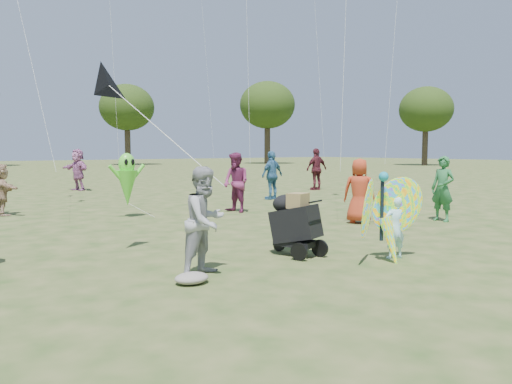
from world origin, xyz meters
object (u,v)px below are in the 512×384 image
(crowd_h, at_px, (317,169))
(alien_kite, at_px, (127,182))
(jogging_stroller, at_px, (294,220))
(crowd_e, at_px, (236,183))
(butterfly_kite, at_px, (386,218))
(child_girl, at_px, (395,227))
(crowd_a, at_px, (359,191))
(adult_man, at_px, (205,221))
(crowd_d, at_px, (1,190))
(crowd_j, at_px, (78,170))
(crowd_c, at_px, (272,175))
(crowd_f, at_px, (443,189))

(crowd_h, bearing_deg, alien_kite, 22.96)
(crowd_h, xyz_separation_m, jogging_stroller, (-10.04, -9.76, -0.33))
(crowd_e, relative_size, butterfly_kite, 1.00)
(child_girl, height_order, jogging_stroller, jogging_stroller)
(crowd_h, relative_size, alien_kite, 1.08)
(crowd_a, relative_size, crowd_e, 0.92)
(adult_man, height_order, crowd_h, crowd_h)
(crowd_d, bearing_deg, crowd_h, -94.82)
(crowd_e, relative_size, alien_kite, 1.00)
(crowd_h, bearing_deg, crowd_j, -31.71)
(adult_man, relative_size, crowd_h, 0.85)
(child_girl, distance_m, crowd_c, 10.06)
(crowd_a, bearing_deg, crowd_f, -153.48)
(crowd_d, height_order, jogging_stroller, crowd_d)
(crowd_c, bearing_deg, crowd_j, -71.71)
(crowd_j, bearing_deg, crowd_c, 13.01)
(jogging_stroller, height_order, alien_kite, alien_kite)
(adult_man, bearing_deg, butterfly_kite, -40.65)
(adult_man, height_order, crowd_d, adult_man)
(child_girl, distance_m, crowd_d, 10.85)
(crowd_e, bearing_deg, crowd_c, 118.93)
(crowd_h, bearing_deg, crowd_e, 34.60)
(crowd_f, bearing_deg, crowd_j, -164.91)
(child_girl, height_order, crowd_d, crowd_d)
(crowd_e, bearing_deg, adult_man, -45.19)
(crowd_j, bearing_deg, butterfly_kite, -16.57)
(crowd_j, bearing_deg, child_girl, -15.40)
(crowd_h, height_order, jogging_stroller, crowd_h)
(crowd_a, height_order, crowd_j, crowd_j)
(crowd_d, xyz_separation_m, crowd_f, (8.74, -8.03, 0.11))
(child_girl, relative_size, crowd_a, 0.65)
(crowd_c, bearing_deg, crowd_h, -163.48)
(jogging_stroller, bearing_deg, crowd_d, 90.14)
(crowd_f, relative_size, jogging_stroller, 1.48)
(crowd_c, height_order, crowd_d, crowd_c)
(adult_man, distance_m, crowd_c, 11.07)
(crowd_c, distance_m, alien_kite, 6.35)
(alien_kite, bearing_deg, crowd_e, -15.92)
(crowd_e, distance_m, alien_kite, 3.08)
(crowd_d, relative_size, alien_kite, 0.83)
(crowd_h, relative_size, crowd_j, 1.01)
(child_girl, xyz_separation_m, crowd_h, (8.88, 10.99, 0.41))
(crowd_f, bearing_deg, crowd_h, 153.74)
(crowd_a, relative_size, alien_kite, 0.93)
(adult_man, bearing_deg, crowd_a, 0.56)
(adult_man, relative_size, crowd_f, 0.95)
(crowd_f, distance_m, jogging_stroller, 5.79)
(crowd_c, bearing_deg, child_girl, 53.38)
(child_girl, distance_m, crowd_f, 5.00)
(crowd_e, bearing_deg, crowd_f, 27.81)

